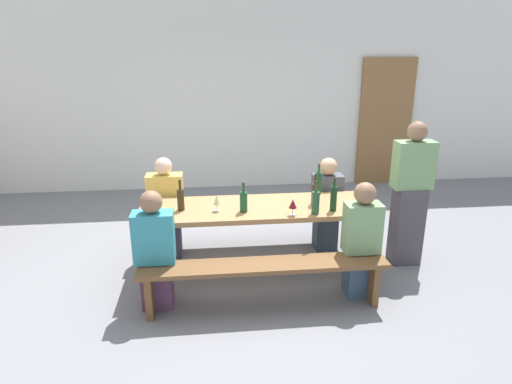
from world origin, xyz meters
The scene contains 19 objects.
ground_plane centered at (0.00, 0.00, 0.00)m, with size 24.00×24.00×0.00m, color slate.
back_wall centered at (0.00, 3.12, 1.60)m, with size 14.00×0.20×3.20m, color silver.
wooden_door centered at (2.50, 2.98, 1.05)m, with size 0.90×0.06×2.10m, color olive.
tasting_table centered at (0.00, 0.00, 0.67)m, with size 2.34×0.74×0.75m.
bench_near centered at (0.00, -0.67, 0.36)m, with size 2.24×0.30×0.45m.
bench_far centered at (0.00, 0.67, 0.36)m, with size 2.24×0.30×0.45m.
wine_bottle_0 centered at (0.60, 0.00, 0.87)m, with size 0.07×0.07×0.32m.
wine_bottle_1 centered at (0.71, 0.30, 0.88)m, with size 0.07×0.07×0.34m.
wine_bottle_2 centered at (-0.75, -0.03, 0.86)m, with size 0.07×0.07×0.31m.
wine_bottle_3 centered at (0.74, -0.21, 0.88)m, with size 0.07×0.07×0.33m.
wine_bottle_4 centered at (0.55, -0.27, 0.87)m, with size 0.08×0.08×0.32m.
wine_bottle_5 centered at (-0.14, -0.14, 0.86)m, with size 0.08×0.08×0.29m.
wine_glass_0 centered at (-0.40, -0.10, 0.86)m, with size 0.07×0.07×0.17m.
wine_glass_1 centered at (0.32, -0.29, 0.86)m, with size 0.08×0.08×0.16m.
seated_guest_near_0 centered at (-0.97, -0.52, 0.53)m, with size 0.36×0.24×1.12m.
seated_guest_near_1 centered at (0.94, -0.52, 0.54)m, with size 0.34×0.24×1.13m.
seated_guest_far_0 centered at (-0.95, 0.52, 0.54)m, with size 0.39×0.24×1.15m.
seated_guest_far_1 centered at (0.88, 0.52, 0.52)m, with size 0.34×0.24×1.10m.
standing_host centered at (1.66, 0.07, 0.76)m, with size 0.41×0.24×1.57m.
Camera 1 is at (-0.45, -4.21, 2.32)m, focal length 31.29 mm.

